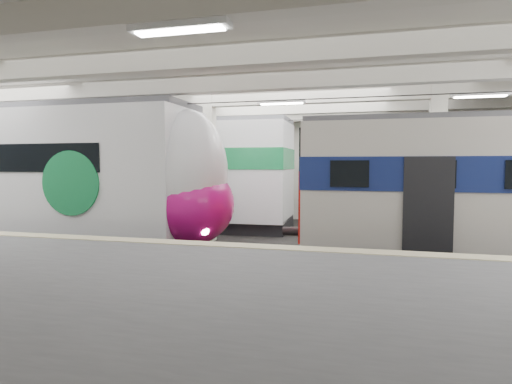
# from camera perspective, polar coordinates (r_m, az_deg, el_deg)

# --- Properties ---
(station_hall) EXTENTS (36.00, 24.00, 5.75)m
(station_hall) POSITION_cam_1_polar(r_m,az_deg,el_deg) (10.73, -0.45, 5.67)
(station_hall) COLOR black
(station_hall) RESTS_ON ground
(modern_emu) EXTENTS (14.98, 3.09, 4.78)m
(modern_emu) POSITION_cam_1_polar(r_m,az_deg,el_deg) (16.17, -27.03, 1.42)
(modern_emu) COLOR white
(modern_emu) RESTS_ON ground
(far_train) EXTENTS (15.32, 3.51, 4.81)m
(far_train) POSITION_cam_1_polar(r_m,az_deg,el_deg) (20.64, -16.97, 2.46)
(far_train) COLOR white
(far_train) RESTS_ON ground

